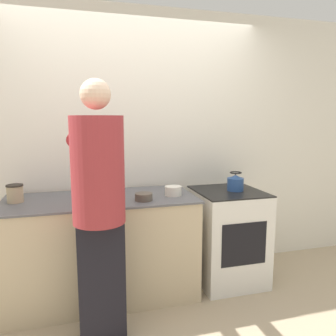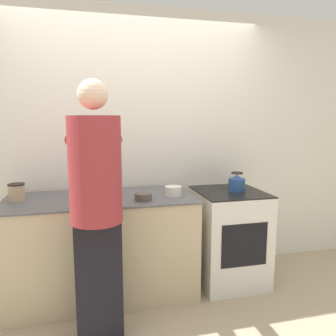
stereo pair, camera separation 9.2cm
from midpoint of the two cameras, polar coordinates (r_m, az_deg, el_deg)
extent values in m
plane|color=tan|center=(2.93, -4.11, -23.52)|extent=(12.00, 12.00, 0.00)
cube|color=silver|center=(3.24, -7.06, 4.04)|extent=(8.00, 0.05, 2.60)
cube|color=#C6B28E|center=(3.00, -12.25, -13.53)|extent=(1.58, 0.70, 0.87)
cube|color=#56565B|center=(2.86, -12.54, -5.29)|extent=(1.61, 0.72, 0.02)
cube|color=silver|center=(3.25, 9.48, -11.63)|extent=(0.61, 0.65, 0.87)
cube|color=black|center=(3.13, 9.68, -4.02)|extent=(0.61, 0.65, 0.01)
cube|color=black|center=(2.97, 12.19, -12.84)|extent=(0.42, 0.01, 0.38)
cube|color=black|center=(2.47, -12.61, -18.71)|extent=(0.32, 0.19, 0.86)
cylinder|color=maroon|center=(2.22, -13.27, -0.36)|extent=(0.35, 0.35, 0.72)
sphere|color=beige|center=(2.20, -13.72, 12.40)|extent=(0.20, 0.20, 0.20)
cylinder|color=maroon|center=(2.51, -17.14, 4.86)|extent=(0.10, 0.30, 0.10)
cylinder|color=maroon|center=(2.52, -10.31, 5.11)|extent=(0.10, 0.30, 0.10)
cube|color=#A87A4C|center=(2.84, -13.30, -5.05)|extent=(0.32, 0.23, 0.02)
cube|color=silver|center=(2.86, -12.10, -4.67)|extent=(0.12, 0.07, 0.01)
cube|color=black|center=(2.83, -13.80, -4.88)|extent=(0.07, 0.05, 0.01)
cylinder|color=#284C8C|center=(3.13, 10.83, -2.81)|extent=(0.15, 0.15, 0.12)
cone|color=#284C8C|center=(3.12, 10.87, -1.46)|extent=(0.12, 0.12, 0.03)
sphere|color=black|center=(3.11, 10.88, -1.02)|extent=(0.02, 0.02, 0.02)
torus|color=black|center=(3.11, 10.89, -0.79)|extent=(0.11, 0.11, 0.01)
cylinder|color=brown|center=(2.71, -5.23, -5.02)|extent=(0.15, 0.15, 0.06)
cylinder|color=silver|center=(2.88, 0.00, -4.00)|extent=(0.15, 0.15, 0.08)
cylinder|color=tan|center=(2.93, -25.91, -4.13)|extent=(0.12, 0.12, 0.13)
cylinder|color=#28231E|center=(2.92, -26.00, -2.74)|extent=(0.13, 0.13, 0.01)
camera|label=1|loc=(0.05, -90.94, -0.14)|focal=35.00mm
camera|label=2|loc=(0.05, 89.06, 0.14)|focal=35.00mm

